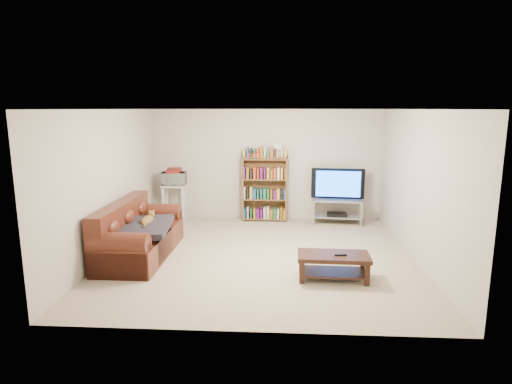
# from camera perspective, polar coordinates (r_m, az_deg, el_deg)

# --- Properties ---
(floor) EXTENTS (5.00, 5.00, 0.00)m
(floor) POSITION_cam_1_polar(r_m,az_deg,el_deg) (7.22, 0.61, -8.44)
(floor) COLOR #BBAB8B
(floor) RESTS_ON ground
(ceiling) EXTENTS (5.00, 5.00, 0.00)m
(ceiling) POSITION_cam_1_polar(r_m,az_deg,el_deg) (6.81, 0.66, 10.98)
(ceiling) COLOR white
(ceiling) RESTS_ON ground
(wall_back) EXTENTS (5.00, 0.00, 5.00)m
(wall_back) POSITION_cam_1_polar(r_m,az_deg,el_deg) (9.38, 1.36, 3.65)
(wall_back) COLOR beige
(wall_back) RESTS_ON ground
(wall_front) EXTENTS (5.00, 0.00, 5.00)m
(wall_front) POSITION_cam_1_polar(r_m,az_deg,el_deg) (4.48, -0.89, -4.62)
(wall_front) COLOR beige
(wall_front) RESTS_ON ground
(wall_left) EXTENTS (0.00, 5.00, 5.00)m
(wall_left) POSITION_cam_1_polar(r_m,az_deg,el_deg) (7.46, -18.93, 1.13)
(wall_left) COLOR beige
(wall_left) RESTS_ON ground
(wall_right) EXTENTS (0.00, 5.00, 5.00)m
(wall_right) POSITION_cam_1_polar(r_m,az_deg,el_deg) (7.24, 20.81, 0.72)
(wall_right) COLOR beige
(wall_right) RESTS_ON ground
(sofa) EXTENTS (0.93, 2.12, 0.90)m
(sofa) POSITION_cam_1_polar(r_m,az_deg,el_deg) (7.38, -15.69, -5.83)
(sofa) COLOR #4D1F13
(sofa) RESTS_ON floor
(blanket) EXTENTS (0.89, 1.12, 0.19)m
(blanket) POSITION_cam_1_polar(r_m,az_deg,el_deg) (7.13, -14.78, -4.58)
(blanket) COLOR #26212A
(blanket) RESTS_ON sofa
(cat) EXTENTS (0.23, 0.58, 0.17)m
(cat) POSITION_cam_1_polar(r_m,az_deg,el_deg) (7.29, -14.33, -3.72)
(cat) COLOR brown
(cat) RESTS_ON sofa
(coffee_table) EXTENTS (1.03, 0.54, 0.37)m
(coffee_table) POSITION_cam_1_polar(r_m,az_deg,el_deg) (6.29, 10.27, -9.15)
(coffee_table) COLOR black
(coffee_table) RESTS_ON floor
(remote) EXTENTS (0.17, 0.07, 0.02)m
(remote) POSITION_cam_1_polar(r_m,az_deg,el_deg) (6.21, 11.20, -8.22)
(remote) COLOR black
(remote) RESTS_ON coffee_table
(tv_stand) EXTENTS (1.08, 0.56, 0.52)m
(tv_stand) POSITION_cam_1_polar(r_m,az_deg,el_deg) (9.26, 10.76, -1.97)
(tv_stand) COLOR #999EA3
(tv_stand) RESTS_ON floor
(television) EXTENTS (1.13, 0.25, 0.65)m
(television) POSITION_cam_1_polar(r_m,az_deg,el_deg) (9.17, 10.87, 1.03)
(television) COLOR black
(television) RESTS_ON tv_stand
(dvd_player) EXTENTS (0.44, 0.33, 0.06)m
(dvd_player) POSITION_cam_1_polar(r_m,az_deg,el_deg) (9.30, 10.72, -2.94)
(dvd_player) COLOR black
(dvd_player) RESTS_ON tv_stand
(bookshelf) EXTENTS (0.98, 0.31, 1.41)m
(bookshelf) POSITION_cam_1_polar(r_m,az_deg,el_deg) (9.26, 1.19, 0.57)
(bookshelf) COLOR brown
(bookshelf) RESTS_ON floor
(shelf_clutter) EXTENTS (0.72, 0.22, 0.28)m
(shelf_clutter) POSITION_cam_1_polar(r_m,az_deg,el_deg) (9.16, 1.82, 5.42)
(shelf_clutter) COLOR silver
(shelf_clutter) RESTS_ON bookshelf
(microwave_stand) EXTENTS (0.50, 0.37, 0.80)m
(microwave_stand) POSITION_cam_1_polar(r_m,az_deg,el_deg) (9.40, -10.80, -0.78)
(microwave_stand) COLOR silver
(microwave_stand) RESTS_ON floor
(microwave) EXTENTS (0.49, 0.34, 0.27)m
(microwave) POSITION_cam_1_polar(r_m,az_deg,el_deg) (9.32, -10.89, 1.77)
(microwave) COLOR silver
(microwave) RESTS_ON microwave_stand
(game_boxes) EXTENTS (0.29, 0.26, 0.05)m
(game_boxes) POSITION_cam_1_polar(r_m,az_deg,el_deg) (9.29, -10.93, 2.75)
(game_boxes) COLOR maroon
(game_boxes) RESTS_ON microwave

